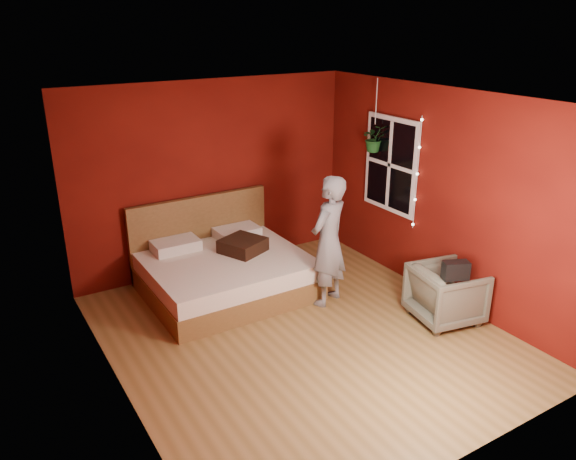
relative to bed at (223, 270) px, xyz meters
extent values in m
plane|color=olive|center=(0.28, -1.45, -0.28)|extent=(4.50, 4.50, 0.00)
cube|color=maroon|center=(0.28, 0.81, 1.02)|extent=(4.00, 0.02, 2.60)
cube|color=maroon|center=(0.28, -3.71, 1.02)|extent=(4.00, 0.02, 2.60)
cube|color=maroon|center=(-1.73, -1.45, 1.02)|extent=(0.02, 4.50, 2.60)
cube|color=maroon|center=(2.29, -1.45, 1.02)|extent=(0.02, 4.50, 2.60)
cube|color=silver|center=(0.28, -1.45, 2.33)|extent=(4.00, 4.50, 0.02)
cube|color=white|center=(2.25, -0.55, 1.22)|extent=(0.04, 0.97, 1.27)
cube|color=black|center=(2.23, -0.55, 1.22)|extent=(0.02, 0.85, 1.15)
cube|color=white|center=(2.23, -0.55, 1.22)|extent=(0.03, 0.05, 1.15)
cube|color=white|center=(2.23, -0.55, 1.22)|extent=(0.03, 0.85, 0.05)
cylinder|color=silver|center=(2.22, -1.08, 1.22)|extent=(0.01, 0.01, 1.45)
sphere|color=#FFF2CC|center=(2.22, -1.08, 0.54)|extent=(0.04, 0.04, 0.04)
sphere|color=#FFF2CC|center=(2.22, -1.08, 0.88)|extent=(0.04, 0.04, 0.04)
sphere|color=#FFF2CC|center=(2.22, -1.08, 1.22)|extent=(0.04, 0.04, 0.04)
sphere|color=#FFF2CC|center=(2.22, -1.08, 1.55)|extent=(0.04, 0.04, 0.04)
sphere|color=#FFF2CC|center=(2.22, -1.08, 1.89)|extent=(0.04, 0.04, 0.04)
cube|color=brown|center=(0.00, -0.09, -0.14)|extent=(1.98, 1.68, 0.28)
cube|color=white|center=(0.00, -0.09, 0.10)|extent=(1.94, 1.65, 0.22)
cube|color=brown|center=(0.00, 0.71, 0.26)|extent=(1.98, 0.08, 1.09)
cube|color=silver|center=(-0.44, 0.47, 0.28)|extent=(0.59, 0.38, 0.14)
cube|color=silver|center=(0.44, 0.47, 0.28)|extent=(0.59, 0.38, 0.14)
imported|color=slate|center=(0.96, -0.95, 0.53)|extent=(0.70, 0.59, 1.63)
imported|color=#5A5A47|center=(1.88, -2.04, 0.05)|extent=(0.86, 0.84, 0.67)
cube|color=black|center=(1.72, -2.27, 0.49)|extent=(0.31, 0.24, 0.20)
cube|color=black|center=(0.28, -0.02, 0.30)|extent=(0.64, 0.64, 0.17)
cylinder|color=silver|center=(2.16, -0.29, 2.02)|extent=(0.01, 0.01, 0.60)
imported|color=#1A5317|center=(2.16, -0.29, 1.54)|extent=(0.42, 0.40, 0.37)
camera|label=1|loc=(-2.73, -6.01, 3.08)|focal=35.00mm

